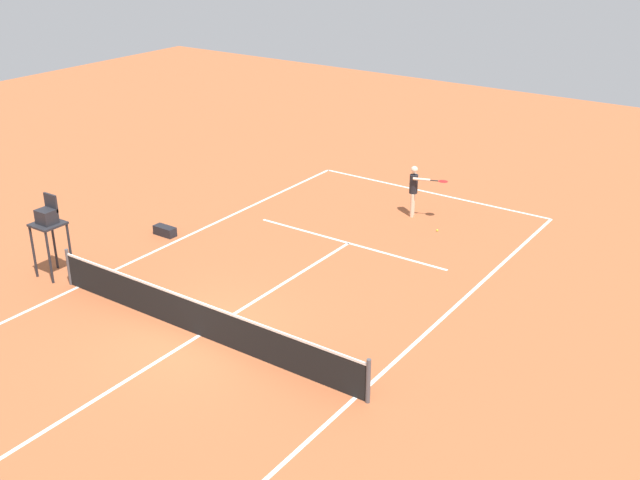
{
  "coord_description": "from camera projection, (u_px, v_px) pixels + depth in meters",
  "views": [
    {
      "loc": [
        -11.68,
        11.66,
        9.72
      ],
      "look_at": [
        -0.16,
        -4.97,
        0.8
      ],
      "focal_mm": 42.91,
      "sensor_mm": 36.0,
      "label": 1
    }
  ],
  "objects": [
    {
      "name": "tennis_ball",
      "position": [
        437.0,
        230.0,
        24.73
      ],
      "size": [
        0.07,
        0.07,
        0.07
      ],
      "primitive_type": "sphere",
      "color": "#CCE033",
      "rests_on": "ground"
    },
    {
      "name": "court_lines",
      "position": [
        200.0,
        335.0,
        18.78
      ],
      "size": [
        9.18,
        24.75,
        0.01
      ],
      "color": "white",
      "rests_on": "ground"
    },
    {
      "name": "tennis_net",
      "position": [
        198.0,
        318.0,
        18.58
      ],
      "size": [
        9.78,
        0.1,
        1.07
      ],
      "color": "#4C4C51",
      "rests_on": "ground"
    },
    {
      "name": "equipment_bag",
      "position": [
        165.0,
        231.0,
        24.39
      ],
      "size": [
        0.76,
        0.32,
        0.3
      ],
      "primitive_type": "cube",
      "color": "black",
      "rests_on": "ground"
    },
    {
      "name": "ground_plane",
      "position": [
        200.0,
        335.0,
        18.78
      ],
      "size": [
        60.0,
        60.0,
        0.0
      ],
      "primitive_type": "plane",
      "color": "#AD5933"
    },
    {
      "name": "player_serving",
      "position": [
        415.0,
        187.0,
        25.53
      ],
      "size": [
        1.34,
        0.54,
        1.77
      ],
      "rotation": [
        0.0,
        0.0,
        1.9
      ],
      "color": "beige",
      "rests_on": "ground"
    },
    {
      "name": "umpire_chair",
      "position": [
        48.0,
        223.0,
        21.19
      ],
      "size": [
        0.8,
        0.8,
        2.41
      ],
      "color": "#232328",
      "rests_on": "ground"
    }
  ]
}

